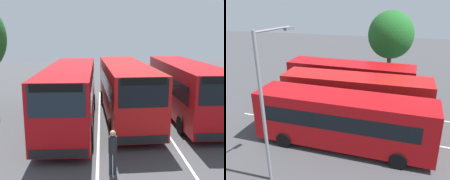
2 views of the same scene
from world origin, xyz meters
The scene contains 9 objects.
ground_plane centered at (0.00, 0.00, 0.00)m, with size 75.87×75.87×0.00m, color #424244.
bus_far_left centered at (0.50, -3.44, 1.84)m, with size 10.93×3.25×3.35m.
bus_center_left centered at (-0.55, -0.12, 1.84)m, with size 10.84×2.82×3.35m.
bus_center_right centered at (-0.45, 3.68, 1.84)m, with size 10.93×3.22×3.35m.
pedestrian centered at (6.60, -1.79, 1.01)m, with size 0.39×0.39×1.71m.
street_lamp centered at (2.39, 7.28, 4.36)m, with size 0.92×2.39×7.56m.
depot_tree centered at (-2.50, -9.59, 4.88)m, with size 4.63×4.16×7.33m.
lane_stripe_outer_left centered at (0.00, -1.81, 0.00)m, with size 16.21×0.12×0.01m, color silver.
lane_stripe_inner_left centered at (0.00, 1.81, 0.00)m, with size 16.21×0.12×0.01m, color silver.
Camera 2 is at (-3.32, 16.81, 9.02)m, focal length 40.41 mm.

